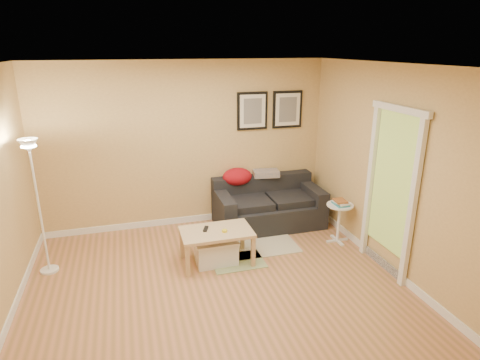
{
  "coord_description": "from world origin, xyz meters",
  "views": [
    {
      "loc": [
        -0.9,
        -4.15,
        2.79
      ],
      "look_at": [
        0.55,
        0.85,
        1.05
      ],
      "focal_mm": 30.22,
      "sensor_mm": 36.0,
      "label": 1
    }
  ],
  "objects_px": {
    "sofa": "(269,203)",
    "book_stack": "(341,202)",
    "coffee_table": "(217,246)",
    "side_table": "(339,223)",
    "floor_lamp": "(40,212)",
    "storage_bin": "(216,251)"
  },
  "relations": [
    {
      "from": "sofa",
      "to": "book_stack",
      "type": "height_order",
      "value": "sofa"
    },
    {
      "from": "coffee_table",
      "to": "side_table",
      "type": "bearing_deg",
      "value": -8.63
    },
    {
      "from": "sofa",
      "to": "floor_lamp",
      "type": "relative_size",
      "value": 0.96
    },
    {
      "from": "side_table",
      "to": "book_stack",
      "type": "bearing_deg",
      "value": -92.08
    },
    {
      "from": "sofa",
      "to": "storage_bin",
      "type": "distance_m",
      "value": 1.46
    },
    {
      "from": "book_stack",
      "to": "floor_lamp",
      "type": "height_order",
      "value": "floor_lamp"
    },
    {
      "from": "side_table",
      "to": "storage_bin",
      "type": "bearing_deg",
      "value": -177.03
    },
    {
      "from": "sofa",
      "to": "coffee_table",
      "type": "xyz_separation_m",
      "value": [
        -1.08,
        -0.95,
        -0.14
      ]
    },
    {
      "from": "side_table",
      "to": "floor_lamp",
      "type": "distance_m",
      "value": 4.07
    },
    {
      "from": "side_table",
      "to": "floor_lamp",
      "type": "xyz_separation_m",
      "value": [
        -4.02,
        0.29,
        0.54
      ]
    },
    {
      "from": "storage_bin",
      "to": "book_stack",
      "type": "distance_m",
      "value": 1.94
    },
    {
      "from": "book_stack",
      "to": "storage_bin",
      "type": "bearing_deg",
      "value": 174.0
    },
    {
      "from": "side_table",
      "to": "floor_lamp",
      "type": "height_order",
      "value": "floor_lamp"
    },
    {
      "from": "storage_bin",
      "to": "book_stack",
      "type": "bearing_deg",
      "value": 2.69
    },
    {
      "from": "storage_bin",
      "to": "floor_lamp",
      "type": "height_order",
      "value": "floor_lamp"
    },
    {
      "from": "floor_lamp",
      "to": "sofa",
      "type": "bearing_deg",
      "value": 9.88
    },
    {
      "from": "coffee_table",
      "to": "book_stack",
      "type": "bearing_deg",
      "value": -8.91
    },
    {
      "from": "storage_bin",
      "to": "floor_lamp",
      "type": "xyz_separation_m",
      "value": [
        -2.14,
        0.38,
        0.66
      ]
    },
    {
      "from": "coffee_table",
      "to": "floor_lamp",
      "type": "bearing_deg",
      "value": 158.22
    },
    {
      "from": "sofa",
      "to": "book_stack",
      "type": "distance_m",
      "value": 1.19
    },
    {
      "from": "coffee_table",
      "to": "side_table",
      "type": "distance_m",
      "value": 1.88
    },
    {
      "from": "coffee_table",
      "to": "sofa",
      "type": "bearing_deg",
      "value": 29.55
    }
  ]
}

